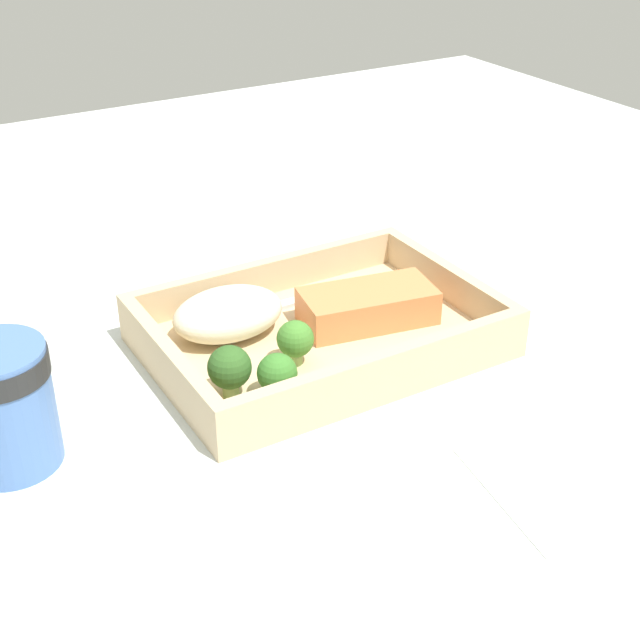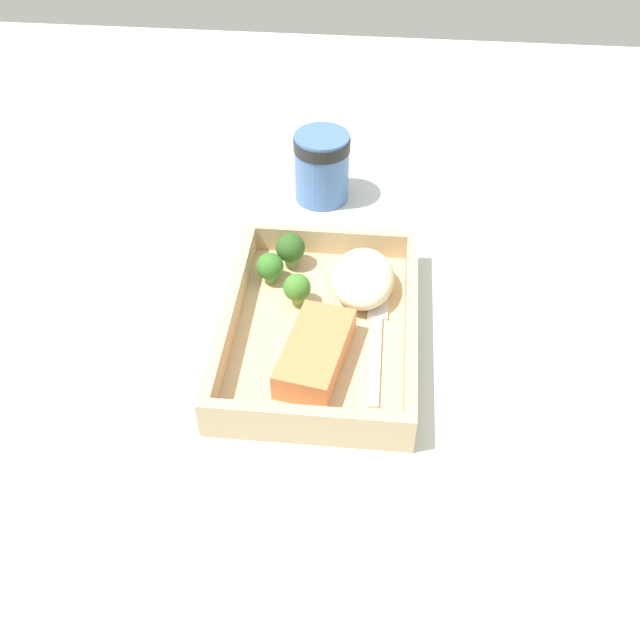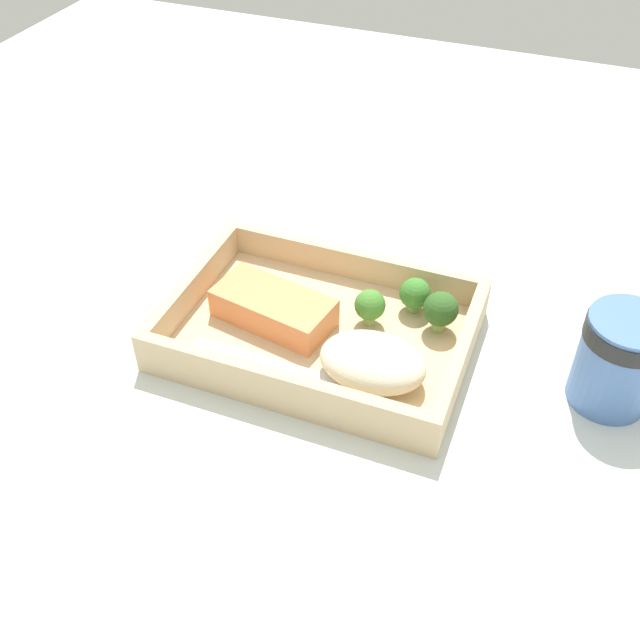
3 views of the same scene
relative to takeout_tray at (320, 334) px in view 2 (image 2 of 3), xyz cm
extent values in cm
cube|color=silver|center=(0.00, 0.00, -1.60)|extent=(160.00, 160.00, 2.00)
cube|color=#CDB085|center=(0.00, 0.00, 0.00)|extent=(28.74, 20.31, 1.20)
cube|color=#CDB085|center=(0.00, -9.55, 2.20)|extent=(28.74, 1.20, 3.20)
cube|color=#CDB085|center=(0.00, 9.55, 2.20)|extent=(28.74, 1.20, 3.20)
cube|color=#CDB085|center=(-13.77, 0.00, 2.20)|extent=(1.20, 17.91, 3.20)
cube|color=#CDB085|center=(13.77, 0.00, 2.20)|extent=(1.20, 17.91, 3.20)
cube|color=#E3824C|center=(-4.87, 0.10, 2.13)|extent=(12.49, 7.65, 3.05)
ellipsoid|color=beige|center=(6.66, -4.14, 2.61)|extent=(9.76, 7.04, 4.02)
cylinder|color=#86A55C|center=(4.04, 2.92, 1.35)|extent=(1.16, 1.16, 1.50)
sphere|color=#44822F|center=(4.04, 2.92, 2.93)|extent=(3.05, 3.05, 3.05)
cylinder|color=#7D9A56|center=(10.61, 4.48, 1.43)|extent=(1.29, 1.29, 1.67)
sphere|color=#305B23|center=(10.61, 4.48, 3.20)|extent=(3.41, 3.41, 3.41)
cylinder|color=#7C9F5B|center=(7.57, 6.43, 1.25)|extent=(1.19, 1.19, 1.30)
sphere|color=#3B7A2C|center=(7.57, 6.43, 2.75)|extent=(3.12, 3.12, 3.12)
cube|color=silver|center=(-4.11, -6.07, 0.82)|extent=(12.41, 1.18, 0.44)
cube|color=silver|center=(3.79, -6.02, 0.82)|extent=(3.41, 2.22, 0.44)
cylinder|color=#4C72B3|center=(26.83, 2.36, 4.03)|extent=(7.08, 7.08, 9.26)
cylinder|color=black|center=(26.83, 2.36, 7.43)|extent=(7.29, 7.29, 1.67)
cube|color=white|center=(-4.55, 23.86, -0.48)|extent=(10.91, 13.32, 0.24)
camera|label=1|loc=(33.63, 56.98, 39.40)|focal=50.00mm
camera|label=2|loc=(-57.15, -5.55, 56.38)|focal=42.00mm
camera|label=3|loc=(19.51, -50.18, 49.43)|focal=42.00mm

